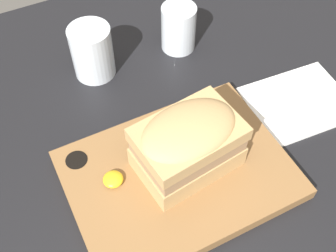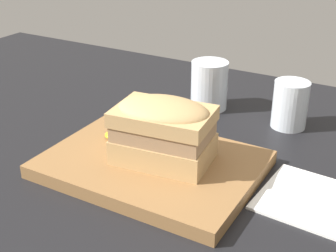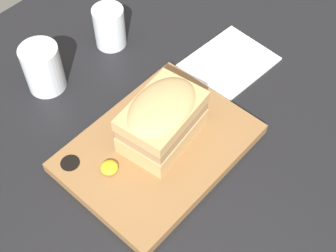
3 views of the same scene
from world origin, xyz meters
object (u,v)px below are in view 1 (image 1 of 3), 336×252
(serving_board, at_px, (178,174))
(sandwich, at_px, (188,143))
(water_glass, at_px, (93,54))
(wine_glass, at_px, (178,30))
(napkin, at_px, (299,102))

(serving_board, bearing_deg, sandwich, 16.62)
(water_glass, height_order, wine_glass, water_glass)
(serving_board, distance_m, wine_glass, 0.28)
(sandwich, relative_size, napkin, 0.85)
(sandwich, distance_m, napkin, 0.24)
(sandwich, height_order, water_glass, sandwich)
(water_glass, bearing_deg, sandwich, -79.87)
(sandwich, xyz_separation_m, napkin, (0.23, 0.03, -0.07))
(serving_board, bearing_deg, wine_glass, 62.17)
(serving_board, bearing_deg, napkin, 8.49)
(water_glass, height_order, napkin, water_glass)
(sandwich, relative_size, wine_glass, 1.75)
(water_glass, bearing_deg, serving_board, -83.78)
(sandwich, xyz_separation_m, wine_glass, (0.11, 0.24, -0.03))
(napkin, bearing_deg, water_glass, 141.22)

